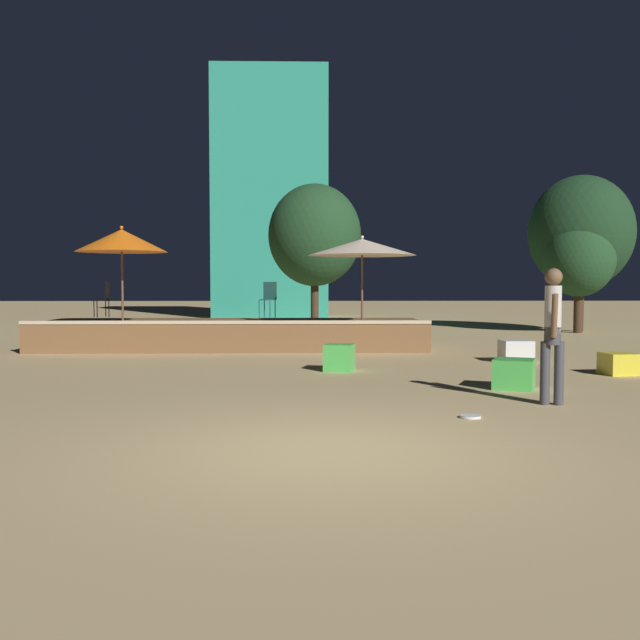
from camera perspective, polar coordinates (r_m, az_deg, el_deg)
The scene contains 16 objects.
ground_plane at distance 7.01m, azimuth 0.75°, elevation -10.41°, with size 120.00×120.00×0.00m, color tan.
wooden_deck at distance 18.11m, azimuth -6.97°, elevation -1.13°, with size 9.51×3.03×0.76m.
patio_umbrella_0 at distance 16.90m, azimuth 3.39°, elevation 5.83°, with size 2.55×2.55×2.75m.
patio_umbrella_1 at distance 17.08m, azimuth -15.58°, elevation 6.13°, with size 2.08×2.08×2.95m.
cube_seat_0 at distance 13.76m, azimuth 22.79°, elevation -3.25°, with size 0.60×0.60×0.39m.
cube_seat_1 at distance 13.21m, azimuth 1.56°, elevation -3.02°, with size 0.63×0.63×0.50m.
cube_seat_2 at distance 15.28m, azimuth 15.40°, elevation -2.41°, with size 0.61×0.61×0.45m.
cube_seat_3 at distance 11.38m, azimuth 15.25°, elevation -4.18°, with size 0.78×0.78×0.46m.
person_1 at distance 9.96m, azimuth 18.12°, elevation -0.71°, with size 0.30×0.54×1.82m.
bistro_chair_0 at distance 19.17m, azimuth -16.84°, elevation 1.87°, with size 0.47×0.47×0.90m.
bistro_chair_1 at distance 17.99m, azimuth -4.13°, elevation 1.93°, with size 0.44×0.45×0.90m.
frisbee_disc at distance 8.84m, azimuth 11.94°, elevation -7.56°, with size 0.25×0.25×0.03m.
background_tree_0 at distance 25.34m, azimuth -0.43°, elevation 6.79°, with size 3.28×3.28×5.14m.
background_tree_1 at distance 25.71m, azimuth 20.14°, elevation 6.59°, with size 3.47×3.47×5.26m.
background_tree_2 at distance 24.84m, azimuth 20.01°, elevation 4.69°, with size 2.33×2.33×3.76m.
distant_building at distance 34.86m, azimuth -3.95°, elevation 9.89°, with size 5.44×3.36×11.70m.
Camera 1 is at (-0.24, -6.82, 1.62)m, focal length 40.00 mm.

